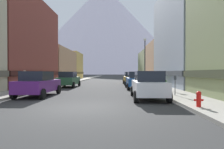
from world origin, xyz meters
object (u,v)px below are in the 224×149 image
car_right_1 (136,80)px  streetlamp_right (145,54)px  potted_plant_2 (155,81)px  pedestrian_0 (62,78)px  pedestrian_2 (144,78)px  pedestrian_1 (25,81)px  car_right_0 (148,85)px  car_left_1 (68,79)px  fire_hydrant_near (199,98)px  potted_plant_1 (164,83)px  car_right_2 (131,78)px  potted_plant_0 (152,81)px  parking_meter_near (175,82)px  car_left_0 (38,84)px

car_right_1 → streetlamp_right: 5.34m
potted_plant_2 → pedestrian_0: pedestrian_0 is taller
pedestrian_2 → streetlamp_right: streetlamp_right is taller
pedestrian_0 → pedestrian_1: (0.00, -11.42, 0.04)m
car_right_0 → pedestrian_0: pedestrian_0 is taller
pedestrian_1 → car_left_1: bearing=66.1°
fire_hydrant_near → streetlamp_right: (-0.10, 15.21, 3.46)m
car_left_1 → streetlamp_right: size_ratio=0.75×
car_right_0 → pedestrian_1: 10.90m
potted_plant_1 → potted_plant_2: (0.00, 4.99, 0.03)m
car_right_1 → streetlamp_right: (1.55, 4.08, 3.09)m
car_right_2 → potted_plant_0: car_right_2 is taller
potted_plant_2 → pedestrian_1: bearing=-144.5°
car_left_1 → pedestrian_1: (-2.45, -5.52, 0.07)m
car_left_1 → car_right_2: size_ratio=0.99×
parking_meter_near → potted_plant_2: size_ratio=1.48×
potted_plant_0 → pedestrian_2: 2.75m
parking_meter_near → pedestrian_2: pedestrian_2 is taller
potted_plant_2 → pedestrian_2: bearing=99.8°
car_right_2 → car_left_1: bearing=-147.3°
car_left_0 → potted_plant_0: (10.80, 14.15, -0.38)m
car_right_0 → fire_hydrant_near: (1.65, -3.56, -0.37)m
car_right_1 → parking_meter_near: size_ratio=3.32×
car_left_1 → streetlamp_right: 9.84m
fire_hydrant_near → pedestrian_2: 21.59m
car_right_1 → potted_plant_0: 8.46m
potted_plant_0 → streetlamp_right: 5.36m
parking_meter_near → potted_plant_1: size_ratio=1.61×
fire_hydrant_near → potted_plant_1: 12.34m
car_left_1 → potted_plant_1: 10.86m
potted_plant_0 → pedestrian_1: 17.33m
parking_meter_near → car_left_1: bearing=136.9°
potted_plant_0 → car_right_1: bearing=-112.3°
car_left_1 → streetlamp_right: streetlamp_right is taller
pedestrian_0 → potted_plant_2: bearing=-8.4°
car_right_2 → streetlamp_right: streetlamp_right is taller
fire_hydrant_near → potted_plant_0: potted_plant_0 is taller
streetlamp_right → potted_plant_2: bearing=50.9°
pedestrian_0 → streetlamp_right: 12.64m
parking_meter_near → streetlamp_right: streetlamp_right is taller
potted_plant_0 → potted_plant_1: (-0.00, -6.70, 0.06)m
car_right_1 → car_right_0: bearing=-90.0°
parking_meter_near → car_left_0: bearing=177.4°
car_right_1 → fire_hydrant_near: size_ratio=6.26×
car_right_1 → pedestrian_1: bearing=-161.6°
potted_plant_0 → car_left_1: bearing=-152.4°
potted_plant_1 → pedestrian_2: size_ratio=0.52×
potted_plant_0 → pedestrian_1: pedestrian_1 is taller
car_left_0 → streetlamp_right: bearing=48.7°
car_right_2 → parking_meter_near: car_right_2 is taller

